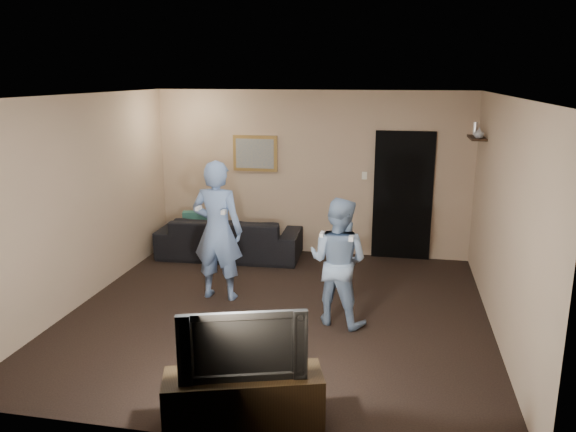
% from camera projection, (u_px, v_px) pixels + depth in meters
% --- Properties ---
extents(ground, '(5.00, 5.00, 0.00)m').
position_uv_depth(ground, '(278.00, 313.00, 6.85)').
color(ground, black).
rests_on(ground, ground).
extents(ceiling, '(5.00, 5.00, 0.04)m').
position_uv_depth(ceiling, '(277.00, 95.00, 6.21)').
color(ceiling, silver).
rests_on(ceiling, wall_back).
extents(wall_back, '(5.00, 0.04, 2.60)m').
position_uv_depth(wall_back, '(311.00, 173.00, 8.91)').
color(wall_back, tan).
rests_on(wall_back, ground).
extents(wall_front, '(5.00, 0.04, 2.60)m').
position_uv_depth(wall_front, '(206.00, 287.00, 4.15)').
color(wall_front, tan).
rests_on(wall_front, ground).
extents(wall_left, '(0.04, 5.00, 2.60)m').
position_uv_depth(wall_left, '(82.00, 200.00, 7.00)').
color(wall_left, tan).
rests_on(wall_left, ground).
extents(wall_right, '(0.04, 5.00, 2.60)m').
position_uv_depth(wall_right, '(503.00, 220.00, 6.06)').
color(wall_right, tan).
rests_on(wall_right, ground).
extents(sofa, '(2.26, 0.95, 0.65)m').
position_uv_depth(sofa, '(230.00, 237.00, 8.88)').
color(sofa, black).
rests_on(sofa, ground).
extents(throw_pillow, '(0.51, 0.27, 0.48)m').
position_uv_depth(throw_pillow, '(199.00, 226.00, 8.94)').
color(throw_pillow, '#194B44').
rests_on(throw_pillow, sofa).
extents(painting_frame, '(0.72, 0.05, 0.57)m').
position_uv_depth(painting_frame, '(255.00, 153.00, 8.98)').
color(painting_frame, olive).
rests_on(painting_frame, wall_back).
extents(painting_canvas, '(0.62, 0.01, 0.47)m').
position_uv_depth(painting_canvas, '(255.00, 154.00, 8.95)').
color(painting_canvas, slate).
rests_on(painting_canvas, painting_frame).
extents(doorway, '(0.90, 0.06, 2.00)m').
position_uv_depth(doorway, '(403.00, 196.00, 8.68)').
color(doorway, black).
rests_on(doorway, ground).
extents(light_switch, '(0.08, 0.02, 0.12)m').
position_uv_depth(light_switch, '(364.00, 176.00, 8.72)').
color(light_switch, silver).
rests_on(light_switch, wall_back).
extents(wall_shelf, '(0.20, 0.60, 0.03)m').
position_uv_depth(wall_shelf, '(477.00, 138.00, 7.62)').
color(wall_shelf, black).
rests_on(wall_shelf, wall_right).
extents(shelf_vase, '(0.14, 0.14, 0.14)m').
position_uv_depth(shelf_vase, '(479.00, 133.00, 7.43)').
color(shelf_vase, '#A2A2A7').
rests_on(shelf_vase, wall_shelf).
extents(shelf_figurine, '(0.06, 0.06, 0.18)m').
position_uv_depth(shelf_figurine, '(475.00, 128.00, 7.82)').
color(shelf_figurine, silver).
rests_on(shelf_figurine, wall_shelf).
extents(tv_console, '(1.35, 0.78, 0.46)m').
position_uv_depth(tv_console, '(244.00, 400.00, 4.57)').
color(tv_console, black).
rests_on(tv_console, ground).
extents(television, '(1.01, 0.43, 0.58)m').
position_uv_depth(television, '(242.00, 342.00, 4.44)').
color(television, black).
rests_on(television, tv_console).
extents(wii_player_left, '(0.68, 0.52, 1.80)m').
position_uv_depth(wii_player_left, '(218.00, 231.00, 7.12)').
color(wii_player_left, '#6C88BB').
rests_on(wii_player_left, ground).
extents(wii_player_right, '(0.87, 0.76, 1.49)m').
position_uv_depth(wii_player_right, '(338.00, 261.00, 6.42)').
color(wii_player_right, '#8098BA').
rests_on(wii_player_right, ground).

